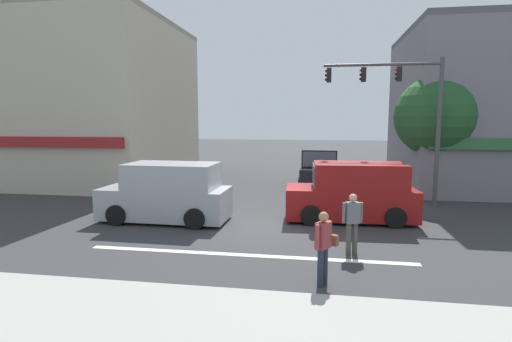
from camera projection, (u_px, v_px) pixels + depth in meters
name	position (u px, v px, depth m)	size (l,w,h in m)	color
ground_plane	(265.00, 223.00, 14.26)	(120.00, 120.00, 0.00)	#333335
lane_marking_stripe	(247.00, 255.00, 10.83)	(9.00, 0.24, 0.01)	silver
building_left_block	(80.00, 103.00, 24.31)	(11.59, 10.77, 9.37)	#B7AD99
street_tree	(435.00, 117.00, 18.66)	(3.70, 3.70, 5.67)	#4C3823
utility_pole_near_left	(116.00, 120.00, 19.35)	(1.40, 0.22, 7.02)	brown
utility_pole_far_right	(471.00, 116.00, 18.57)	(1.40, 0.22, 7.37)	brown
traffic_light_mast	(407.00, 104.00, 16.72)	(4.89, 0.25, 6.20)	#47474C
van_approaching_near	(167.00, 194.00, 14.41)	(4.63, 2.10, 2.11)	#999EA3
van_crossing_center	(320.00, 169.00, 21.74)	(2.16, 4.66, 2.11)	black
van_crossing_rightbound	(353.00, 193.00, 14.48)	(4.68, 2.21, 2.11)	maroon
pedestrian_foreground_with_bag	(324.00, 244.00, 8.76)	(0.54, 0.63, 1.67)	#232838
pedestrian_mid_crossing	(352.00, 220.00, 10.85)	(0.55, 0.31, 1.67)	#4C4742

